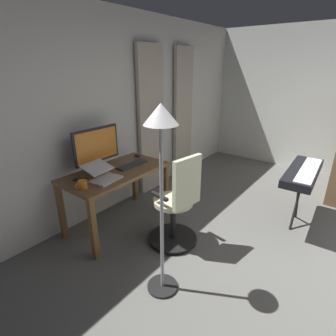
{
  "coord_description": "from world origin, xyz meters",
  "views": [
    {
      "loc": [
        2.63,
        -0.19,
        1.92
      ],
      "look_at": [
        0.46,
        -1.87,
        0.84
      ],
      "focal_mm": 28.28,
      "sensor_mm": 36.0,
      "label": 1
    }
  ],
  "objects_px": {
    "desk": "(116,179)",
    "laptop": "(103,175)",
    "cell_phone_by_monitor": "(80,180)",
    "mug_coffee": "(82,184)",
    "piano_keyboard": "(303,173)",
    "computer_mouse": "(137,155)",
    "floor_lamp": "(161,155)",
    "computer_keyboard": "(132,165)",
    "office_chair": "(178,206)",
    "computer_monitor": "(97,146)"
  },
  "relations": [
    {
      "from": "computer_keyboard",
      "to": "computer_mouse",
      "type": "xyz_separation_m",
      "value": [
        -0.28,
        -0.19,
        0.01
      ]
    },
    {
      "from": "laptop",
      "to": "computer_monitor",
      "type": "bearing_deg",
      "value": -127.63
    },
    {
      "from": "computer_keyboard",
      "to": "floor_lamp",
      "type": "xyz_separation_m",
      "value": [
        0.72,
        1.06,
        0.54
      ]
    },
    {
      "from": "desk",
      "to": "office_chair",
      "type": "relative_size",
      "value": 1.18
    },
    {
      "from": "office_chair",
      "to": "floor_lamp",
      "type": "xyz_separation_m",
      "value": [
        0.61,
        0.28,
        0.8
      ]
    },
    {
      "from": "piano_keyboard",
      "to": "floor_lamp",
      "type": "distance_m",
      "value": 2.07
    },
    {
      "from": "laptop",
      "to": "mug_coffee",
      "type": "height_order",
      "value": "laptop"
    },
    {
      "from": "cell_phone_by_monitor",
      "to": "computer_monitor",
      "type": "bearing_deg",
      "value": 164.98
    },
    {
      "from": "cell_phone_by_monitor",
      "to": "mug_coffee",
      "type": "distance_m",
      "value": 0.23
    },
    {
      "from": "computer_keyboard",
      "to": "cell_phone_by_monitor",
      "type": "distance_m",
      "value": 0.69
    },
    {
      "from": "laptop",
      "to": "desk",
      "type": "bearing_deg",
      "value": -168.19
    },
    {
      "from": "desk",
      "to": "piano_keyboard",
      "type": "bearing_deg",
      "value": 128.17
    },
    {
      "from": "desk",
      "to": "laptop",
      "type": "relative_size",
      "value": 3.39
    },
    {
      "from": "desk",
      "to": "computer_mouse",
      "type": "xyz_separation_m",
      "value": [
        -0.53,
        -0.15,
        0.12
      ]
    },
    {
      "from": "floor_lamp",
      "to": "piano_keyboard",
      "type": "bearing_deg",
      "value": 160.15
    },
    {
      "from": "laptop",
      "to": "cell_phone_by_monitor",
      "type": "height_order",
      "value": "laptop"
    },
    {
      "from": "desk",
      "to": "computer_monitor",
      "type": "xyz_separation_m",
      "value": [
        0.08,
        -0.22,
        0.39
      ]
    },
    {
      "from": "computer_mouse",
      "to": "floor_lamp",
      "type": "height_order",
      "value": "floor_lamp"
    },
    {
      "from": "computer_monitor",
      "to": "floor_lamp",
      "type": "relative_size",
      "value": 0.37
    },
    {
      "from": "desk",
      "to": "mug_coffee",
      "type": "xyz_separation_m",
      "value": [
        0.53,
        0.1,
        0.15
      ]
    },
    {
      "from": "desk",
      "to": "computer_monitor",
      "type": "distance_m",
      "value": 0.45
    },
    {
      "from": "computer_mouse",
      "to": "mug_coffee",
      "type": "relative_size",
      "value": 0.75
    },
    {
      "from": "computer_mouse",
      "to": "computer_monitor",
      "type": "bearing_deg",
      "value": -6.1
    },
    {
      "from": "computer_keyboard",
      "to": "laptop",
      "type": "height_order",
      "value": "laptop"
    },
    {
      "from": "office_chair",
      "to": "computer_keyboard",
      "type": "height_order",
      "value": "office_chair"
    },
    {
      "from": "desk",
      "to": "floor_lamp",
      "type": "relative_size",
      "value": 0.76
    },
    {
      "from": "computer_keyboard",
      "to": "cell_phone_by_monitor",
      "type": "xyz_separation_m",
      "value": [
        0.67,
        -0.13,
        -0.01
      ]
    },
    {
      "from": "computer_monitor",
      "to": "desk",
      "type": "bearing_deg",
      "value": 109.41
    },
    {
      "from": "computer_monitor",
      "to": "piano_keyboard",
      "type": "xyz_separation_m",
      "value": [
        -1.47,
        1.99,
        -0.32
      ]
    },
    {
      "from": "desk",
      "to": "mug_coffee",
      "type": "distance_m",
      "value": 0.56
    },
    {
      "from": "computer_keyboard",
      "to": "piano_keyboard",
      "type": "height_order",
      "value": "same"
    },
    {
      "from": "cell_phone_by_monitor",
      "to": "piano_keyboard",
      "type": "height_order",
      "value": "piano_keyboard"
    },
    {
      "from": "mug_coffee",
      "to": "office_chair",
      "type": "bearing_deg",
      "value": 132.68
    },
    {
      "from": "computer_mouse",
      "to": "piano_keyboard",
      "type": "distance_m",
      "value": 2.11
    },
    {
      "from": "computer_mouse",
      "to": "piano_keyboard",
      "type": "bearing_deg",
      "value": 114.26
    },
    {
      "from": "office_chair",
      "to": "computer_monitor",
      "type": "bearing_deg",
      "value": 110.2
    },
    {
      "from": "laptop",
      "to": "floor_lamp",
      "type": "bearing_deg",
      "value": 71.36
    },
    {
      "from": "computer_keyboard",
      "to": "office_chair",
      "type": "bearing_deg",
      "value": 81.81
    },
    {
      "from": "computer_monitor",
      "to": "computer_mouse",
      "type": "distance_m",
      "value": 0.66
    },
    {
      "from": "cell_phone_by_monitor",
      "to": "floor_lamp",
      "type": "xyz_separation_m",
      "value": [
        0.05,
        1.19,
        0.55
      ]
    },
    {
      "from": "piano_keyboard",
      "to": "computer_mouse",
      "type": "bearing_deg",
      "value": -68.81
    },
    {
      "from": "mug_coffee",
      "to": "floor_lamp",
      "type": "distance_m",
      "value": 1.12
    },
    {
      "from": "cell_phone_by_monitor",
      "to": "mug_coffee",
      "type": "height_order",
      "value": "mug_coffee"
    },
    {
      "from": "office_chair",
      "to": "cell_phone_by_monitor",
      "type": "xyz_separation_m",
      "value": [
        0.56,
        -0.92,
        0.25
      ]
    },
    {
      "from": "office_chair",
      "to": "floor_lamp",
      "type": "distance_m",
      "value": 1.04
    },
    {
      "from": "piano_keyboard",
      "to": "mug_coffee",
      "type": "bearing_deg",
      "value": -44.02
    },
    {
      "from": "computer_mouse",
      "to": "floor_lamp",
      "type": "xyz_separation_m",
      "value": [
        1.0,
        1.25,
        0.53
      ]
    },
    {
      "from": "laptop",
      "to": "mug_coffee",
      "type": "xyz_separation_m",
      "value": [
        0.27,
        0.02,
        -0.01
      ]
    },
    {
      "from": "laptop",
      "to": "piano_keyboard",
      "type": "xyz_separation_m",
      "value": [
        -1.65,
        1.69,
        -0.1
      ]
    },
    {
      "from": "computer_keyboard",
      "to": "floor_lamp",
      "type": "height_order",
      "value": "floor_lamp"
    }
  ]
}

